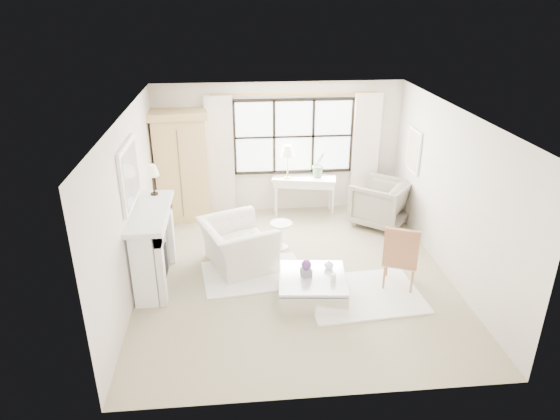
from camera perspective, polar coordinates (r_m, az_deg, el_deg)
The scene contains 32 objects.
floor at distance 8.36m, azimuth 1.64°, elevation -7.35°, with size 5.50×5.50×0.00m, color tan.
ceiling at distance 7.34m, azimuth 1.89°, elevation 11.02°, with size 5.50×5.50×0.00m, color white.
wall_back at distance 10.33m, azimuth -0.13°, elevation 7.05°, with size 5.00×5.00×0.00m, color beige.
wall_front at distance 5.34m, azimuth 5.43°, elevation -10.06°, with size 5.00×5.00×0.00m, color white.
wall_left at distance 7.86m, azimuth -16.65°, elevation 0.53°, with size 5.50×5.50×0.00m, color beige.
wall_right at distance 8.42m, azimuth 18.90°, elevation 1.79°, with size 5.50×5.50×0.00m, color beige.
window_pane at distance 10.27m, azimuth 1.57°, elevation 8.40°, with size 2.40×0.02×1.50m, color white.
window_frame at distance 10.26m, azimuth 1.57°, elevation 8.38°, with size 2.50×0.04×1.50m, color black, non-canonical shape.
curtain_rod at distance 10.02m, azimuth 1.66°, elevation 13.11°, with size 0.04×0.04×3.30m, color #A57A39.
curtain_left at distance 10.23m, azimuth -6.82°, elevation 6.04°, with size 0.55×0.10×2.47m, color beige.
curtain_right at distance 10.58m, azimuth 9.74°, elevation 6.46°, with size 0.55×0.10×2.47m, color white.
fireplace at distance 8.11m, azimuth -14.51°, elevation -3.98°, with size 0.58×1.66×1.26m.
mirror_frame at distance 7.68m, azimuth -16.85°, elevation 3.90°, with size 0.05×1.15×0.95m, color white.
mirror_glass at distance 7.67m, azimuth -16.63°, elevation 3.91°, with size 0.02×1.00×0.80m, color silver.
art_frame at distance 9.83m, azimuth 15.05°, elevation 6.57°, with size 0.04×0.62×0.82m, color white.
art_canvas at distance 9.82m, azimuth 14.94°, elevation 6.57°, with size 0.01×0.52×0.72m, color beige.
mantel_lamp at distance 8.29m, azimuth -14.42°, elevation 4.25°, with size 0.22×0.22×0.51m.
armoire at distance 10.15m, azimuth -11.24°, elevation 5.04°, with size 1.18×0.81×2.24m.
console_table at distance 10.45m, azimuth 2.73°, elevation 1.71°, with size 1.36×0.70×0.80m.
console_lamp at distance 10.08m, azimuth 0.86°, elevation 6.67°, with size 0.28×0.28×0.69m.
orchid_plant at distance 10.27m, azimuth 4.48°, elevation 5.23°, with size 0.30×0.24×0.54m, color #5A7850.
side_table at distance 9.02m, azimuth 0.13°, elevation -2.49°, with size 0.40×0.40×0.51m.
rug_left at distance 8.33m, azimuth -3.03°, elevation -7.36°, with size 1.64×1.16×0.03m, color white.
rug_right at distance 7.92m, azimuth 9.46°, elevation -9.50°, with size 1.75×1.31×0.03m, color white.
club_armchair at distance 8.46m, azimuth -4.92°, elevation -3.98°, with size 1.21×1.06×0.79m, color silver.
wingback_chair at distance 10.10m, azimuth 11.39°, elevation 0.79°, with size 0.97×1.00×0.91m, color gray.
french_chair at distance 8.10m, azimuth 13.48°, elevation -6.61°, with size 0.63×0.63×1.08m.
coffee_table at distance 7.68m, azimuth 3.67°, elevation -8.87°, with size 1.09×1.09×0.38m.
planter_box at distance 7.57m, azimuth 3.01°, elevation -7.11°, with size 0.15×0.15×0.11m, color slate.
planter_flowers at distance 7.50m, azimuth 3.04°, elevation -6.25°, with size 0.15×0.15×0.15m, color #5C3079.
pillar_candle at distance 7.46m, azimuth 6.12°, elevation -7.70°, with size 0.08×0.08×0.12m, color silver.
coffee_vase at distance 7.76m, azimuth 5.61°, elevation -6.19°, with size 0.14×0.14×0.15m, color silver.
Camera 1 is at (-0.91, -7.10, 4.31)m, focal length 32.00 mm.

